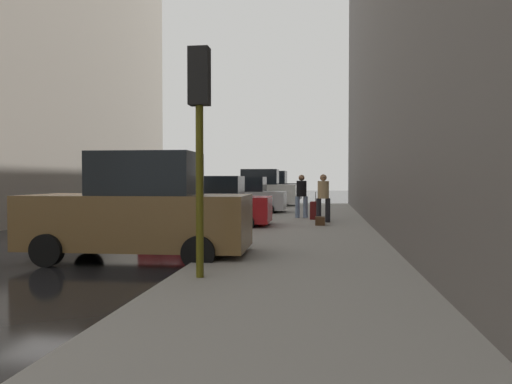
% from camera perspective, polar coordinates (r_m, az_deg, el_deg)
% --- Properties ---
extents(ground_plane, '(120.00, 120.00, 0.00)m').
position_cam_1_polar(ground_plane, '(13.39, -21.19, -5.88)').
color(ground_plane, black).
extents(sidewalk, '(4.00, 40.00, 0.15)m').
position_cam_1_polar(sidewalk, '(11.75, 5.57, -6.44)').
color(sidewalk, gray).
rests_on(sidewalk, ground_plane).
extents(parked_bronze_suv, '(4.64, 2.15, 2.25)m').
position_cam_1_polar(parked_bronze_suv, '(10.64, -13.13, -2.12)').
color(parked_bronze_suv, brown).
rests_on(parked_bronze_suv, ground_plane).
extents(parked_red_hatchback, '(4.23, 2.12, 1.79)m').
position_cam_1_polar(parked_red_hatchback, '(16.73, -5.40, -1.40)').
color(parked_red_hatchback, '#B2191E').
rests_on(parked_red_hatchback, ground_plane).
extents(parked_silver_sedan, '(4.21, 2.08, 1.79)m').
position_cam_1_polar(parked_silver_sedan, '(23.31, -1.68, -0.57)').
color(parked_silver_sedan, '#B7BABF').
rests_on(parked_silver_sedan, ground_plane).
extents(parked_white_van, '(4.60, 2.06, 2.25)m').
position_cam_1_polar(parked_white_van, '(29.06, 0.18, 0.21)').
color(parked_white_van, silver).
rests_on(parked_white_van, ground_plane).
extents(parked_black_suv, '(4.67, 2.19, 2.25)m').
position_cam_1_polar(parked_black_suv, '(35.52, 1.54, 0.45)').
color(parked_black_suv, black).
rests_on(parked_black_suv, ground_plane).
extents(fire_hydrant, '(0.42, 0.22, 0.70)m').
position_cam_1_polar(fire_hydrant, '(16.36, 0.71, -2.69)').
color(fire_hydrant, red).
rests_on(fire_hydrant, sidewalk).
extents(traffic_light, '(0.32, 0.32, 3.60)m').
position_cam_1_polar(traffic_light, '(7.94, -6.47, 9.15)').
color(traffic_light, '#514C0F').
rests_on(traffic_light, sidewalk).
extents(pedestrian_in_jeans, '(0.51, 0.43, 1.71)m').
position_cam_1_polar(pedestrian_in_jeans, '(19.87, 5.22, -0.20)').
color(pedestrian_in_jeans, '#728CB2').
rests_on(pedestrian_in_jeans, sidewalk).
extents(pedestrian_in_tan_coat, '(0.50, 0.41, 1.71)m').
position_cam_1_polar(pedestrian_in_tan_coat, '(17.93, 7.70, -0.39)').
color(pedestrian_in_tan_coat, black).
rests_on(pedestrian_in_tan_coat, sidewalk).
extents(rolling_suitcase, '(0.43, 0.60, 1.04)m').
position_cam_1_polar(rolling_suitcase, '(19.24, 6.82, -2.09)').
color(rolling_suitcase, '#591414').
rests_on(rolling_suitcase, sidewalk).
extents(duffel_bag, '(0.32, 0.44, 0.28)m').
position_cam_1_polar(duffel_bag, '(16.82, 7.34, -3.30)').
color(duffel_bag, '#472D19').
rests_on(duffel_bag, sidewalk).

